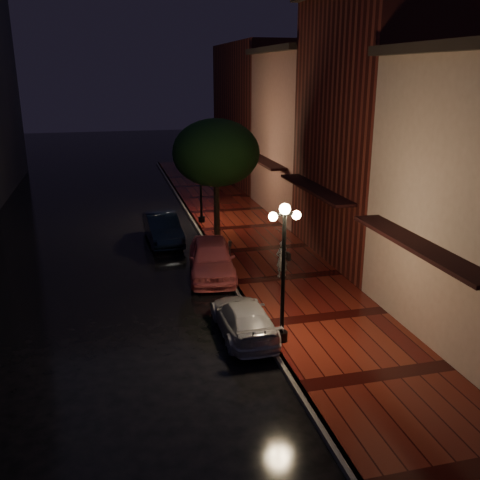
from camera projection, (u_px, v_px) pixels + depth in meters
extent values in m
plane|color=black|center=(233.00, 286.00, 20.93)|extent=(120.00, 120.00, 0.00)
cube|color=#410E0B|center=(287.00, 279.00, 21.43)|extent=(4.50, 60.00, 0.15)
cube|color=#595451|center=(233.00, 284.00, 20.91)|extent=(0.25, 60.00, 0.15)
cube|color=#511914|center=(381.00, 133.00, 22.75)|extent=(5.00, 8.00, 11.00)
cube|color=#8C5951|center=(312.00, 136.00, 30.45)|extent=(5.00, 8.00, 9.00)
cube|color=#511914|center=(263.00, 115.00, 39.56)|extent=(5.00, 12.00, 10.00)
cylinder|color=black|center=(283.00, 280.00, 15.74)|extent=(0.12, 0.12, 4.00)
cylinder|color=black|center=(282.00, 336.00, 16.29)|extent=(0.36, 0.36, 0.30)
cube|color=black|center=(285.00, 214.00, 15.14)|extent=(0.70, 0.08, 0.08)
sphere|color=beige|center=(285.00, 209.00, 15.09)|extent=(0.32, 0.32, 0.32)
sphere|color=beige|center=(273.00, 217.00, 15.07)|extent=(0.26, 0.26, 0.26)
sphere|color=beige|center=(296.00, 215.00, 15.24)|extent=(0.26, 0.26, 0.26)
cylinder|color=black|center=(201.00, 186.00, 28.70)|extent=(0.12, 0.12, 4.00)
cylinder|color=black|center=(202.00, 219.00, 29.25)|extent=(0.36, 0.36, 0.30)
cube|color=black|center=(200.00, 149.00, 28.10)|extent=(0.70, 0.08, 0.08)
sphere|color=beige|center=(200.00, 146.00, 28.05)|extent=(0.32, 0.32, 0.32)
sphere|color=beige|center=(193.00, 150.00, 28.03)|extent=(0.26, 0.26, 0.26)
sphere|color=beige|center=(207.00, 149.00, 28.19)|extent=(0.26, 0.26, 0.26)
cylinder|color=black|center=(217.00, 206.00, 26.10)|extent=(0.28, 0.28, 3.20)
ellipsoid|color=black|center=(216.00, 153.00, 25.32)|extent=(4.16, 4.16, 3.20)
sphere|color=black|center=(228.00, 163.00, 26.22)|extent=(1.80, 1.80, 1.80)
sphere|color=black|center=(206.00, 166.00, 24.68)|extent=(1.80, 1.80, 1.80)
imported|color=#D1565B|center=(212.00, 258.00, 21.71)|extent=(2.43, 4.73, 1.54)
imported|color=black|center=(163.00, 228.00, 26.12)|extent=(1.71, 4.32, 1.40)
imported|color=#B3B2BA|center=(244.00, 318.00, 16.86)|extent=(1.61, 3.94, 1.14)
imported|color=silver|center=(282.00, 259.00, 21.26)|extent=(0.63, 0.52, 1.50)
imported|color=silver|center=(282.00, 236.00, 20.98)|extent=(0.87, 0.89, 0.80)
cylinder|color=black|center=(282.00, 250.00, 21.16)|extent=(0.02, 0.02, 1.20)
cube|color=black|center=(288.00, 256.00, 21.24)|extent=(0.12, 0.28, 0.30)
cylinder|color=black|center=(230.00, 259.00, 21.84)|extent=(0.06, 0.06, 1.11)
cube|color=black|center=(230.00, 244.00, 21.64)|extent=(0.12, 0.09, 0.22)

